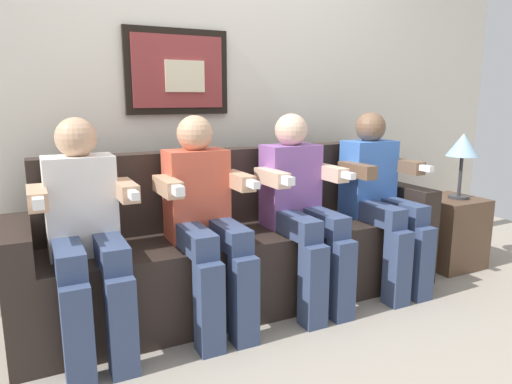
# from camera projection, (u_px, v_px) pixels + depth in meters

# --- Properties ---
(ground_plane) EXTENTS (6.35, 6.35, 0.00)m
(ground_plane) POSITION_uv_depth(u_px,v_px,m) (268.00, 324.00, 2.51)
(ground_plane) COLOR #9E9384
(back_wall_assembly) EXTENTS (4.89, 0.10, 2.60)m
(back_wall_assembly) POSITION_uv_depth(u_px,v_px,m) (211.00, 81.00, 2.92)
(back_wall_assembly) COLOR silver
(back_wall_assembly) RESTS_ON ground_plane
(couch) EXTENTS (2.49, 0.58, 0.90)m
(couch) POSITION_uv_depth(u_px,v_px,m) (243.00, 251.00, 2.74)
(couch) COLOR #2D231E
(couch) RESTS_ON ground_plane
(person_leftmost) EXTENTS (0.46, 0.56, 1.11)m
(person_leftmost) POSITION_uv_depth(u_px,v_px,m) (86.00, 229.00, 2.15)
(person_leftmost) COLOR white
(person_leftmost) RESTS_ON ground_plane
(person_left_center) EXTENTS (0.46, 0.56, 1.11)m
(person_left_center) POSITION_uv_depth(u_px,v_px,m) (205.00, 215.00, 2.40)
(person_left_center) COLOR #D8593F
(person_left_center) RESTS_ON ground_plane
(person_right_center) EXTENTS (0.46, 0.56, 1.11)m
(person_right_center) POSITION_uv_depth(u_px,v_px,m) (301.00, 203.00, 2.66)
(person_right_center) COLOR #8C59A5
(person_right_center) RESTS_ON ground_plane
(person_rightmost) EXTENTS (0.46, 0.56, 1.11)m
(person_rightmost) POSITION_uv_depth(u_px,v_px,m) (380.00, 194.00, 2.92)
(person_rightmost) COLOR #3F72CC
(person_rightmost) RESTS_ON ground_plane
(side_table_right) EXTENTS (0.40, 0.40, 0.50)m
(side_table_right) POSITION_uv_depth(u_px,v_px,m) (449.00, 232.00, 3.36)
(side_table_right) COLOR brown
(side_table_right) RESTS_ON ground_plane
(table_lamp) EXTENTS (0.22, 0.22, 0.46)m
(table_lamp) POSITION_uv_depth(u_px,v_px,m) (463.00, 148.00, 3.22)
(table_lamp) COLOR #333338
(table_lamp) RESTS_ON side_table_right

